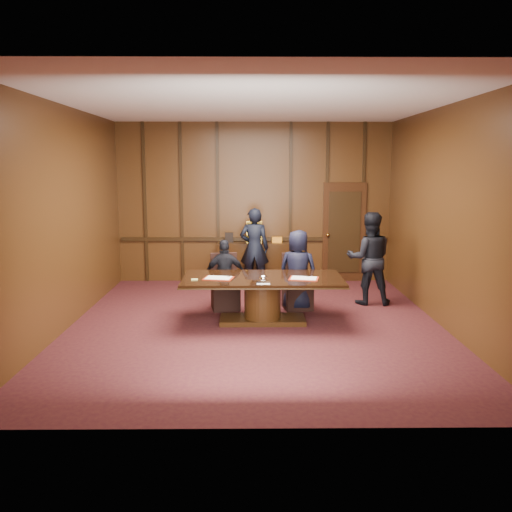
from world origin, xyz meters
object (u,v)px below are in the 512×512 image
at_px(signatory_right, 298,270).
at_px(conference_table, 263,292).
at_px(sideboard, 254,261).
at_px(witness_left, 254,248).
at_px(signatory_left, 225,275).
at_px(witness_right, 369,258).

bearing_deg(signatory_right, conference_table, 70.39).
bearing_deg(sideboard, witness_left, -90.19).
height_order(conference_table, signatory_left, signatory_left).
bearing_deg(witness_right, witness_left, -29.74).
distance_m(signatory_right, witness_right, 1.43).
bearing_deg(witness_left, signatory_right, 117.96).
bearing_deg(conference_table, witness_left, 92.48).
bearing_deg(conference_table, signatory_right, 50.91).
height_order(sideboard, signatory_left, sideboard).
xyz_separation_m(sideboard, witness_left, (-0.00, -0.42, 0.36)).
bearing_deg(signatory_right, signatory_left, 19.48).
height_order(signatory_left, witness_right, witness_right).
bearing_deg(witness_right, conference_table, 35.49).
xyz_separation_m(conference_table, witness_right, (2.01, 1.22, 0.35)).
bearing_deg(signatory_left, witness_right, -177.29).
distance_m(sideboard, witness_right, 2.84).
bearing_deg(conference_table, sideboard, 92.12).
relative_size(sideboard, conference_table, 0.61).
relative_size(conference_table, signatory_left, 2.06).
xyz_separation_m(conference_table, signatory_left, (-0.65, 0.80, 0.12)).
distance_m(conference_table, witness_right, 2.38).
relative_size(sideboard, signatory_right, 1.11).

